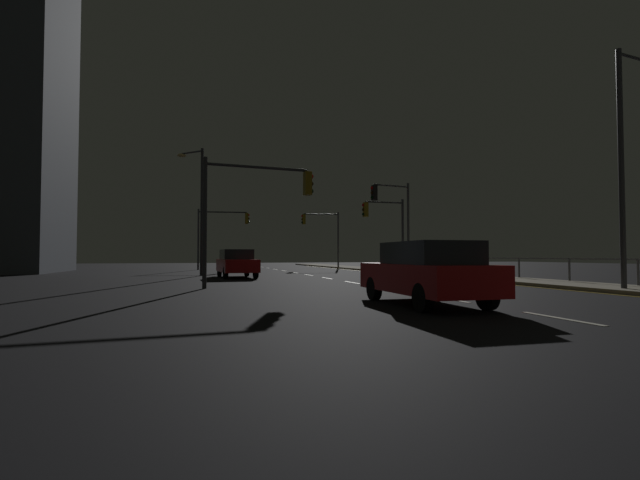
{
  "coord_description": "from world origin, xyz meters",
  "views": [
    {
      "loc": [
        -6.88,
        -2.16,
        1.23
      ],
      "look_at": [
        -0.95,
        19.0,
        1.99
      ],
      "focal_mm": 25.12,
      "sensor_mm": 36.0,
      "label": 1
    }
  ],
  "objects_px": {
    "traffic_light_far_left": "(221,227)",
    "traffic_light_far_center": "(393,210)",
    "traffic_light_far_right": "(257,197)",
    "street_lamp_far_end": "(198,200)",
    "traffic_light_mid_right": "(385,221)",
    "car": "(426,272)",
    "traffic_light_mid_left": "(322,228)",
    "street_lamp_across_street": "(627,146)",
    "car_oncoming": "(237,263)"
  },
  "relations": [
    {
      "from": "car_oncoming",
      "to": "street_lamp_across_street",
      "type": "relative_size",
      "value": 0.56
    },
    {
      "from": "traffic_light_far_left",
      "to": "traffic_light_far_center",
      "type": "distance_m",
      "value": 16.78
    },
    {
      "from": "car",
      "to": "traffic_light_far_left",
      "type": "distance_m",
      "value": 29.82
    },
    {
      "from": "traffic_light_far_center",
      "to": "traffic_light_far_right",
      "type": "distance_m",
      "value": 13.15
    },
    {
      "from": "traffic_light_far_right",
      "to": "street_lamp_far_end",
      "type": "distance_m",
      "value": 11.17
    },
    {
      "from": "car_oncoming",
      "to": "traffic_light_far_right",
      "type": "bearing_deg",
      "value": -89.87
    },
    {
      "from": "street_lamp_far_end",
      "to": "traffic_light_far_center",
      "type": "bearing_deg",
      "value": -10.43
    },
    {
      "from": "street_lamp_far_end",
      "to": "traffic_light_mid_right",
      "type": "bearing_deg",
      "value": -4.54
    },
    {
      "from": "traffic_light_mid_left",
      "to": "street_lamp_far_end",
      "type": "distance_m",
      "value": 17.53
    },
    {
      "from": "car",
      "to": "traffic_light_mid_right",
      "type": "height_order",
      "value": "traffic_light_mid_right"
    },
    {
      "from": "traffic_light_far_left",
      "to": "traffic_light_far_center",
      "type": "xyz_separation_m",
      "value": [
        9.95,
        -13.5,
        0.4
      ]
    },
    {
      "from": "traffic_light_mid_left",
      "to": "traffic_light_far_right",
      "type": "xyz_separation_m",
      "value": [
        -9.52,
        -23.98,
        -0.38
      ]
    },
    {
      "from": "car",
      "to": "traffic_light_far_center",
      "type": "height_order",
      "value": "traffic_light_far_center"
    },
    {
      "from": "traffic_light_far_left",
      "to": "traffic_light_far_center",
      "type": "height_order",
      "value": "traffic_light_far_center"
    },
    {
      "from": "traffic_light_mid_left",
      "to": "street_lamp_across_street",
      "type": "bearing_deg",
      "value": -85.58
    },
    {
      "from": "car",
      "to": "street_lamp_far_end",
      "type": "distance_m",
      "value": 19.35
    },
    {
      "from": "traffic_light_far_left",
      "to": "street_lamp_across_street",
      "type": "relative_size",
      "value": 0.65
    },
    {
      "from": "car",
      "to": "traffic_light_far_right",
      "type": "distance_m",
      "value": 8.42
    },
    {
      "from": "car_oncoming",
      "to": "traffic_light_far_center",
      "type": "bearing_deg",
      "value": 2.85
    },
    {
      "from": "traffic_light_far_right",
      "to": "street_lamp_across_street",
      "type": "height_order",
      "value": "street_lamp_across_street"
    },
    {
      "from": "street_lamp_across_street",
      "to": "traffic_light_far_center",
      "type": "bearing_deg",
      "value": 97.78
    },
    {
      "from": "traffic_light_mid_left",
      "to": "traffic_light_far_center",
      "type": "relative_size",
      "value": 0.92
    },
    {
      "from": "car_oncoming",
      "to": "traffic_light_mid_left",
      "type": "distance_m",
      "value": 18.69
    },
    {
      "from": "traffic_light_far_right",
      "to": "car_oncoming",
      "type": "bearing_deg",
      "value": 90.13
    },
    {
      "from": "traffic_light_far_right",
      "to": "street_lamp_far_end",
      "type": "bearing_deg",
      "value": 101.06
    },
    {
      "from": "car_oncoming",
      "to": "traffic_light_far_right",
      "type": "relative_size",
      "value": 0.91
    },
    {
      "from": "car",
      "to": "traffic_light_far_center",
      "type": "distance_m",
      "value": 17.6
    },
    {
      "from": "car",
      "to": "street_lamp_far_end",
      "type": "bearing_deg",
      "value": 106.54
    },
    {
      "from": "car_oncoming",
      "to": "traffic_light_far_right",
      "type": "height_order",
      "value": "traffic_light_far_right"
    },
    {
      "from": "traffic_light_far_right",
      "to": "traffic_light_mid_right",
      "type": "xyz_separation_m",
      "value": [
        9.82,
        9.96,
        0.03
      ]
    },
    {
      "from": "car_oncoming",
      "to": "traffic_light_far_center",
      "type": "height_order",
      "value": "traffic_light_far_center"
    },
    {
      "from": "car",
      "to": "traffic_light_mid_right",
      "type": "bearing_deg",
      "value": 69.2
    },
    {
      "from": "traffic_light_far_center",
      "to": "street_lamp_across_street",
      "type": "relative_size",
      "value": 0.71
    },
    {
      "from": "traffic_light_mid_left",
      "to": "traffic_light_mid_right",
      "type": "distance_m",
      "value": 14.03
    },
    {
      "from": "car",
      "to": "traffic_light_far_left",
      "type": "relative_size",
      "value": 0.84
    },
    {
      "from": "traffic_light_far_right",
      "to": "traffic_light_mid_right",
      "type": "distance_m",
      "value": 13.98
    },
    {
      "from": "traffic_light_mid_right",
      "to": "traffic_light_far_left",
      "type": "bearing_deg",
      "value": 129.03
    },
    {
      "from": "traffic_light_far_center",
      "to": "traffic_light_far_left",
      "type": "bearing_deg",
      "value": 126.39
    },
    {
      "from": "traffic_light_mid_left",
      "to": "street_lamp_far_end",
      "type": "height_order",
      "value": "street_lamp_far_end"
    },
    {
      "from": "car_oncoming",
      "to": "traffic_light_far_right",
      "type": "xyz_separation_m",
      "value": [
        0.02,
        -8.21,
        2.68
      ]
    },
    {
      "from": "traffic_light_far_right",
      "to": "traffic_light_far_center",
      "type": "bearing_deg",
      "value": 41.46
    },
    {
      "from": "traffic_light_mid_left",
      "to": "traffic_light_far_center",
      "type": "xyz_separation_m",
      "value": [
        0.33,
        -15.28,
        0.25
      ]
    },
    {
      "from": "traffic_light_mid_left",
      "to": "street_lamp_far_end",
      "type": "bearing_deg",
      "value": -131.7
    },
    {
      "from": "traffic_light_far_center",
      "to": "street_lamp_far_end",
      "type": "distance_m",
      "value": 12.19
    },
    {
      "from": "car",
      "to": "traffic_light_far_center",
      "type": "relative_size",
      "value": 0.77
    },
    {
      "from": "car",
      "to": "car_oncoming",
      "type": "bearing_deg",
      "value": 101.98
    },
    {
      "from": "traffic_light_mid_left",
      "to": "traffic_light_mid_right",
      "type": "xyz_separation_m",
      "value": [
        0.3,
        -14.03,
        -0.35
      ]
    },
    {
      "from": "traffic_light_mid_left",
      "to": "street_lamp_across_street",
      "type": "xyz_separation_m",
      "value": [
        2.29,
        -29.64,
        1.09
      ]
    },
    {
      "from": "traffic_light_far_center",
      "to": "traffic_light_far_right",
      "type": "bearing_deg",
      "value": -138.54
    },
    {
      "from": "traffic_light_mid_right",
      "to": "street_lamp_far_end",
      "type": "bearing_deg",
      "value": 175.46
    }
  ]
}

